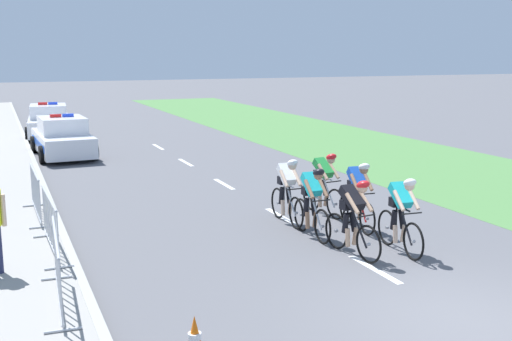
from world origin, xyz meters
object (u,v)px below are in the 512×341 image
object	(u,v)px
crowd_barrier_front	(58,270)
crowd_barrier_middle	(50,225)
police_car_nearest	(63,138)
crowd_barrier_rear	(36,194)
traffic_cone_near	(195,340)
cyclist_sixth	(324,183)
cyclist_fourth	(358,194)
cyclist_lead	(353,216)
police_car_second	(49,122)
cyclist_third	(312,201)
cyclist_second	(401,213)
cyclist_fifth	(287,190)

from	to	relation	value
crowd_barrier_front	crowd_barrier_middle	xyz separation A→B (m)	(0.12, 2.64, 0.00)
police_car_nearest	crowd_barrier_rear	distance (m)	9.44
crowd_barrier_front	traffic_cone_near	distance (m)	2.77
cyclist_sixth	crowd_barrier_rear	world-z (taller)	cyclist_sixth
cyclist_sixth	traffic_cone_near	bearing A→B (deg)	-130.73
cyclist_fourth	police_car_nearest	world-z (taller)	police_car_nearest
cyclist_lead	crowd_barrier_rear	xyz separation A→B (m)	(-5.40, 4.95, -0.14)
cyclist_sixth	police_car_second	size ratio (longest dim) A/B	0.38
cyclist_lead	crowd_barrier_front	bearing A→B (deg)	-174.50
police_car_nearest	crowd_barrier_rear	world-z (taller)	police_car_nearest
cyclist_fourth	crowd_barrier_front	bearing A→B (deg)	-162.27
cyclist_third	crowd_barrier_middle	xyz separation A→B (m)	(-5.17, 0.73, -0.14)
crowd_barrier_rear	traffic_cone_near	distance (m)	7.97
cyclist_second	crowd_barrier_front	xyz separation A→B (m)	(-6.39, -0.34, -0.14)
crowd_barrier_front	crowd_barrier_middle	size ratio (longest dim) A/B	1.00
cyclist_lead	crowd_barrier_front	size ratio (longest dim) A/B	0.74
police_car_second	crowd_barrier_front	bearing A→B (deg)	-94.31
cyclist_fourth	police_car_second	xyz separation A→B (m)	(-4.92, 18.70, -0.11)
cyclist_third	crowd_barrier_middle	size ratio (longest dim) A/B	0.74
cyclist_lead	cyclist_second	size ratio (longest dim) A/B	1.00
cyclist_sixth	traffic_cone_near	distance (m)	7.71
cyclist_lead	police_car_second	bearing A→B (deg)	100.81
cyclist_second	cyclist_third	size ratio (longest dim) A/B	1.00
cyclist_fifth	cyclist_sixth	xyz separation A→B (m)	(1.15, 0.37, 0.00)
crowd_barrier_front	crowd_barrier_rear	size ratio (longest dim) A/B	1.00
cyclist_third	crowd_barrier_rear	xyz separation A→B (m)	(-5.26, 3.56, -0.14)
cyclist_fifth	cyclist_sixth	distance (m)	1.20
cyclist_second	traffic_cone_near	distance (m)	5.71
police_car_nearest	police_car_second	xyz separation A→B (m)	(-0.00, 5.99, 0.00)
cyclist_fourth	cyclist_fifth	xyz separation A→B (m)	(-1.22, 1.01, 0.00)
police_car_second	crowd_barrier_middle	size ratio (longest dim) A/B	1.95
cyclist_lead	police_car_nearest	world-z (taller)	police_car_nearest
cyclist_fourth	crowd_barrier_middle	xyz separation A→B (m)	(-6.37, 0.56, -0.14)
police_car_nearest	police_car_second	world-z (taller)	same
cyclist_second	crowd_barrier_front	world-z (taller)	cyclist_second
cyclist_lead	cyclist_second	world-z (taller)	same
cyclist_fifth	police_car_nearest	size ratio (longest dim) A/B	0.39
cyclist_second	cyclist_fifth	world-z (taller)	same
cyclist_fifth	crowd_barrier_rear	world-z (taller)	cyclist_fifth
police_car_nearest	cyclist_fourth	bearing A→B (deg)	-68.82
cyclist_fourth	police_car_second	distance (m)	19.34
cyclist_third	cyclist_fifth	xyz separation A→B (m)	(-0.02, 1.18, 0.00)
cyclist_second	cyclist_sixth	world-z (taller)	same
cyclist_lead	cyclist_fourth	xyz separation A→B (m)	(1.06, 1.55, 0.00)
cyclist_fifth	crowd_barrier_rear	distance (m)	5.76
cyclist_fourth	traffic_cone_near	bearing A→B (deg)	-138.87
crowd_barrier_front	crowd_barrier_rear	distance (m)	5.47
crowd_barrier_middle	police_car_second	bearing A→B (deg)	85.44
cyclist_fourth	cyclist_sixth	distance (m)	1.38
cyclist_sixth	crowd_barrier_front	bearing A→B (deg)	-151.68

